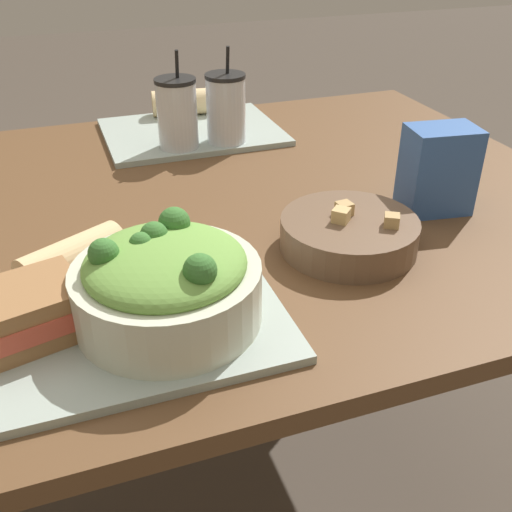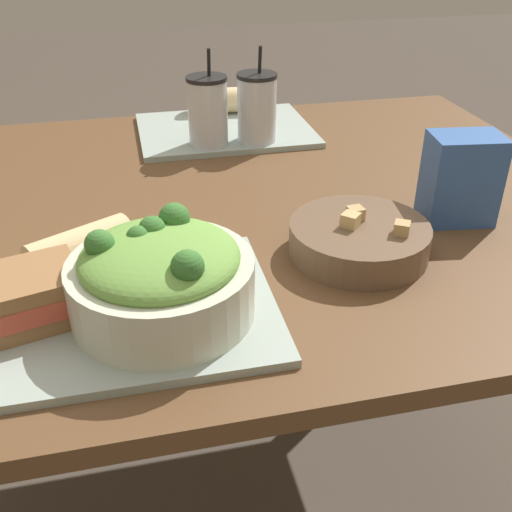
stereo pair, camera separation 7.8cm
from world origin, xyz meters
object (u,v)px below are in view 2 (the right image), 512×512
Objects in this scene: salad_bowl at (161,276)px; soup_bowl at (359,238)px; sandwich_near at (30,296)px; drink_cup_dark at (208,113)px; chip_bag at (461,179)px; baguette_far at (219,100)px; baguette_near at (82,248)px; drink_cup_red at (257,110)px.

soup_bowl is (0.29, 0.10, -0.04)m from salad_bowl.
drink_cup_dark is (0.30, 0.55, 0.03)m from sandwich_near.
drink_cup_dark reaches higher than sandwich_near.
salad_bowl is 0.16m from sandwich_near.
soup_bowl is 0.46m from sandwich_near.
baguette_far is at bearing 122.86° from chip_bag.
baguette_near is 1.08× the size of chip_bag.
drink_cup_red reaches higher than baguette_near.
baguette_far is 0.22m from drink_cup_red.
baguette_near is 0.51m from drink_cup_dark.
soup_bowl is at bearing -84.60° from drink_cup_red.
drink_cup_red reaches higher than salad_bowl.
chip_bag reaches higher than sandwich_near.
chip_bag is at bearing -59.18° from drink_cup_red.
drink_cup_dark is at bearing 138.34° from chip_bag.
drink_cup_red is (0.35, 0.44, 0.04)m from baguette_near.
drink_cup_red is at bearing 66.40° from salad_bowl.
baguette_far reaches higher than soup_bowl.
chip_bag is at bearing 19.96° from soup_bowl.
chip_bag is (0.59, 0.04, 0.03)m from baguette_near.
sandwich_near is at bearing -159.40° from chip_bag.
baguette_near is at bearing -168.40° from chip_bag.
salad_bowl is 0.81m from baguette_far.
sandwich_near is at bearing 161.64° from baguette_far.
sandwich_near reaches higher than soup_bowl.
sandwich_near is (-0.16, 0.02, -0.02)m from salad_bowl.
drink_cup_red reaches higher than sandwich_near.
sandwich_near is at bearing -126.59° from drink_cup_red.
baguette_far is 0.22m from drink_cup_dark.
salad_bowl is 1.47× the size of baguette_near.
salad_bowl is at bearing -104.44° from drink_cup_dark.
sandwich_near is 0.75× the size of drink_cup_red.
baguette_near is at bearing -128.32° from drink_cup_red.
soup_bowl is at bearing -72.71° from drink_cup_dark.
baguette_far is at bearing -53.72° from baguette_near.
baguette_near is (0.06, 0.11, -0.00)m from sandwich_near.
salad_bowl reaches higher than sandwich_near.
baguette_far is (0.21, 0.78, -0.02)m from salad_bowl.
drink_cup_red is at bearing 128.75° from chip_bag.
salad_bowl is at bearing 172.48° from baguette_far.
soup_bowl is at bearing -165.34° from baguette_far.
chip_bag reaches higher than salad_bowl.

